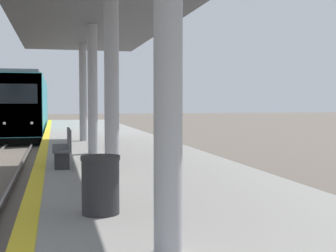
{
  "coord_description": "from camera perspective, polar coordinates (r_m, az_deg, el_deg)",
  "views": [
    {
      "loc": [
        2.03,
        -2.03,
        2.64
      ],
      "look_at": [
        7.73,
        21.41,
        1.38
      ],
      "focal_mm": 50.0,
      "sensor_mm": 36.0,
      "label": 1
    }
  ],
  "objects": [
    {
      "name": "station_canopy",
      "position": [
        12.32,
        -8.33,
        13.71
      ],
      "size": [
        4.78,
        19.56,
        4.15
      ],
      "color": "#99999E",
      "rests_on": "platform_right"
    },
    {
      "name": "trash_bin",
      "position": [
        6.78,
        -8.22,
        -7.09
      ],
      "size": [
        0.56,
        0.56,
        0.83
      ],
      "color": "#262628",
      "rests_on": "platform_right"
    },
    {
      "name": "train",
      "position": [
        38.43,
        -16.73,
        2.39
      ],
      "size": [
        2.72,
        20.82,
        4.56
      ],
      "color": "black",
      "rests_on": "ground"
    },
    {
      "name": "bench",
      "position": [
        11.95,
        -12.55,
        -2.43
      ],
      "size": [
        0.44,
        1.67,
        0.92
      ],
      "color": "#4C4C51",
      "rests_on": "platform_right"
    }
  ]
}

